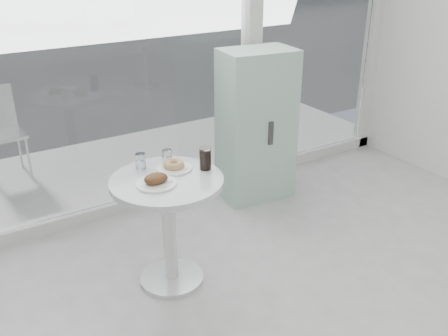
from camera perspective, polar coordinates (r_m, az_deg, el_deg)
storefront at (r=4.09m, az=-6.76°, el=18.56°), size 5.00×0.14×3.00m
main_table at (r=3.25m, az=-6.40°, el=-4.73°), size 0.72×0.72×0.77m
patio_deck at (r=5.23m, az=-10.41°, el=0.42°), size 5.60×1.60×0.05m
mint_cabinet at (r=4.35m, az=3.69°, el=4.82°), size 0.66×0.48×1.32m
patio_chair at (r=5.13m, az=-24.26°, el=4.28°), size 0.39×0.39×0.85m
plate_fritter at (r=3.07m, az=-7.72°, el=-1.39°), size 0.25×0.25×0.07m
plate_donut at (r=3.27m, az=-5.72°, el=0.23°), size 0.24×0.24×0.06m
water_tumbler_a at (r=3.29m, az=-9.50°, el=0.67°), size 0.07×0.07×0.11m
water_tumbler_b at (r=3.32m, az=-6.54°, el=1.12°), size 0.07×0.07×0.11m
cola_glass at (r=3.23m, az=-2.15°, el=1.04°), size 0.08×0.08×0.15m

